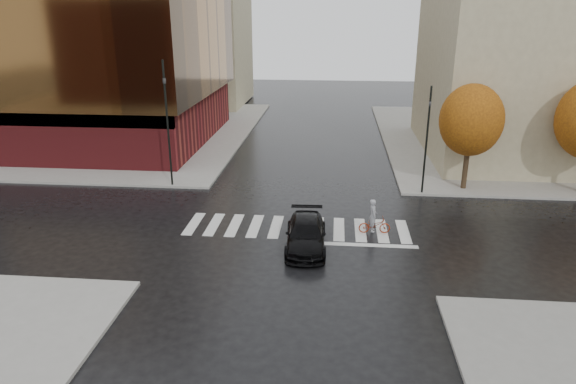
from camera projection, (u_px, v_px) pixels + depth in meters
The scene contains 14 objects.
ground at pixel (296, 231), 26.34m from camera, with size 120.00×120.00×0.00m, color black.
sidewalk_nw at pixel (90, 131), 47.86m from camera, with size 30.00×30.00×0.15m, color gray.
sidewalk_ne at pixel (558, 141), 44.16m from camera, with size 30.00×30.00×0.15m, color gray.
crosswalk at pixel (297, 227), 26.81m from camera, with size 12.00×3.00×0.01m, color silver.
office_glass at pixel (49, 41), 42.37m from camera, with size 27.00×19.00×16.00m.
building_ne_tan at pixel (545, 33), 37.71m from camera, with size 16.00×16.00×18.00m, color gray.
building_nw_far at pixel (183, 15), 59.04m from camera, with size 14.00×12.00×20.00m, color gray.
tree_ne_a at pixel (471, 120), 30.90m from camera, with size 3.80×3.80×6.50m.
sedan at pixel (306, 234), 24.37m from camera, with size 1.89×4.65×1.35m, color black.
cyclist at pixel (374, 222), 25.98m from camera, with size 1.63×0.65×1.81m.
traffic_light_nw at pixel (167, 115), 31.43m from camera, with size 0.22×0.19×7.81m.
traffic_light_ne at pixel (427, 135), 30.34m from camera, with size 0.17×0.19×6.49m.
fire_hydrant at pixel (167, 161), 36.40m from camera, with size 0.28×0.28×0.79m.
manhole at pixel (317, 249), 24.36m from camera, with size 0.59×0.59×0.01m, color #492C1A.
Camera 1 is at (1.85, -24.06, 10.75)m, focal length 32.00 mm.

